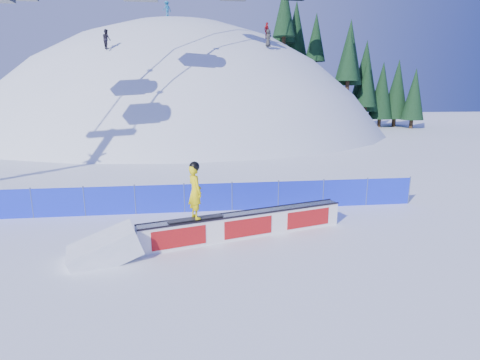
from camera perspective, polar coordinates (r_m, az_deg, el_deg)
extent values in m
plane|color=white|center=(11.82, -13.76, -11.69)|extent=(160.00, 160.00, 0.00)
sphere|color=white|center=(57.44, -8.11, -10.44)|extent=(64.00, 64.00, 64.00)
cylinder|color=#332214|center=(54.97, 7.31, 19.48)|extent=(0.50, 0.50, 1.40)
cone|color=black|center=(55.60, 7.45, 23.84)|extent=(3.22, 3.22, 7.32)
cylinder|color=#332214|center=(52.26, 8.67, 19.35)|extent=(0.50, 0.50, 1.40)
cone|color=black|center=(52.88, 8.84, 23.86)|extent=(3.15, 3.15, 7.16)
cylinder|color=#332214|center=(50.22, 10.62, 18.48)|extent=(0.50, 0.50, 1.40)
cone|color=black|center=(51.02, 10.90, 24.50)|extent=(4.21, 4.21, 9.56)
cylinder|color=#332214|center=(57.86, 11.32, 16.02)|extent=(0.50, 0.50, 1.40)
cone|color=black|center=(58.28, 11.53, 20.41)|extent=(3.41, 3.41, 7.74)
cylinder|color=#332214|center=(54.52, 13.54, 15.40)|extent=(0.50, 0.50, 1.40)
cone|color=black|center=(54.80, 13.76, 19.18)|extent=(2.66, 2.66, 6.04)
cylinder|color=#332214|center=(55.02, 16.50, 12.33)|extent=(0.50, 0.50, 1.40)
cone|color=black|center=(55.12, 16.76, 16.13)|extent=(2.69, 2.69, 6.12)
cylinder|color=#332214|center=(60.85, 15.21, 11.04)|extent=(0.50, 0.50, 1.40)
cone|color=black|center=(60.91, 15.50, 15.69)|extent=(3.83, 3.83, 8.70)
cylinder|color=#332214|center=(61.22, 15.79, 10.16)|extent=(0.50, 0.50, 1.40)
cone|color=black|center=(61.19, 16.09, 14.73)|extent=(3.78, 3.78, 8.59)
cylinder|color=#332214|center=(57.71, 18.40, 8.76)|extent=(0.50, 0.50, 1.40)
cone|color=black|center=(57.59, 18.74, 13.27)|extent=(3.48, 3.48, 7.91)
cylinder|color=#332214|center=(56.59, 22.25, 7.86)|extent=(0.50, 0.50, 1.40)
cone|color=black|center=(56.44, 22.75, 13.46)|extent=(4.35, 4.35, 9.89)
cylinder|color=#332214|center=(60.59, 20.94, 8.26)|extent=(0.50, 0.50, 1.40)
cone|color=black|center=(60.44, 21.34, 13.04)|extent=(3.93, 3.93, 8.92)
cylinder|color=#332214|center=(61.41, 25.09, 7.95)|extent=(0.50, 0.50, 1.40)
cone|color=black|center=(61.27, 25.60, 13.06)|extent=(4.31, 4.31, 9.79)
cube|color=#162BDB|center=(15.83, -12.10, -2.87)|extent=(22.00, 0.03, 1.20)
cylinder|color=#3F4D71|center=(17.01, -29.14, -2.98)|extent=(0.05, 0.05, 1.30)
cylinder|color=#3F4D71|center=(16.36, -22.64, -2.90)|extent=(0.05, 0.05, 1.30)
cylinder|color=#3F4D71|center=(15.94, -15.69, -2.78)|extent=(0.05, 0.05, 1.30)
cylinder|color=#3F4D71|center=(15.75, -8.48, -2.60)|extent=(0.05, 0.05, 1.30)
cylinder|color=#3F4D71|center=(15.82, -1.22, -2.39)|extent=(0.05, 0.05, 1.30)
cylinder|color=#3F4D71|center=(16.15, 5.86, -2.14)|extent=(0.05, 0.05, 1.30)
cylinder|color=#3F4D71|center=(16.70, 12.57, -1.87)|extent=(0.05, 0.05, 1.30)
cylinder|color=#3F4D71|center=(17.47, 18.77, -1.60)|extent=(0.05, 0.05, 1.30)
cylinder|color=#3F4D71|center=(18.42, 24.38, -1.34)|extent=(0.05, 0.05, 1.30)
cube|color=white|center=(13.05, 0.86, -6.90)|extent=(7.24, 2.47, 0.83)
cube|color=#91949E|center=(12.91, 0.87, -5.09)|extent=(7.18, 2.47, 0.04)
cube|color=black|center=(12.69, 1.32, -5.37)|extent=(7.12, 2.05, 0.06)
cube|color=black|center=(13.12, 0.44, -4.74)|extent=(7.12, 2.05, 0.06)
cube|color=red|center=(12.84, 1.30, -7.24)|extent=(6.76, 1.94, 0.62)
cube|color=red|center=(13.26, 0.44, -6.57)|extent=(6.76, 1.94, 0.62)
cube|color=black|center=(12.31, -6.75, -5.83)|extent=(1.84, 0.81, 0.04)
imported|color=yellow|center=(12.05, -6.86, -1.79)|extent=(0.65, 0.76, 1.76)
sphere|color=black|center=(11.87, -6.97, 2.05)|extent=(0.33, 0.33, 0.33)
imported|color=black|center=(36.93, -19.67, 19.55)|extent=(0.96, 1.01, 1.65)
imported|color=red|center=(42.97, 4.09, 21.78)|extent=(0.94, 0.99, 1.65)
imported|color=teal|center=(48.08, -11.08, 24.25)|extent=(1.22, 1.14, 1.65)
imported|color=#2A2A2A|center=(39.93, 4.32, 20.77)|extent=(0.71, 0.91, 1.65)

